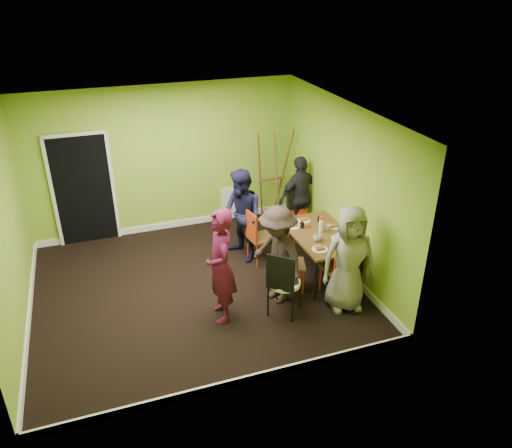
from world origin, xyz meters
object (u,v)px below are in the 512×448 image
(chair_left_far, at_px, (257,234))
(person_left_far, at_px, (242,216))
(person_standing, at_px, (221,266))
(person_back_end, at_px, (300,197))
(chair_bentwood, at_px, (283,281))
(orange_bottle, at_px, (309,226))
(chair_back_end, at_px, (298,204))
(chair_left_near, at_px, (287,259))
(thermos, at_px, (321,225))
(blue_bottle, at_px, (347,235))
(person_left_near, at_px, (277,255))
(dining_table, at_px, (321,236))
(chair_front_end, at_px, (341,266))
(easel, at_px, (273,177))
(person_front_end, at_px, (349,259))

(chair_left_far, distance_m, person_left_far, 0.40)
(person_standing, distance_m, person_back_end, 2.88)
(person_standing, distance_m, person_left_far, 1.71)
(chair_bentwood, height_order, person_standing, person_standing)
(orange_bottle, distance_m, person_standing, 1.94)
(chair_back_end, bearing_deg, chair_left_far, 35.01)
(orange_bottle, bearing_deg, chair_left_near, -139.91)
(thermos, height_order, person_back_end, person_back_end)
(blue_bottle, bearing_deg, thermos, 121.41)
(thermos, bearing_deg, chair_bentwood, -138.51)
(thermos, bearing_deg, person_left_near, -152.33)
(dining_table, distance_m, chair_left_far, 1.11)
(chair_front_end, distance_m, easel, 2.86)
(dining_table, height_order, person_left_far, person_left_far)
(person_standing, height_order, person_left_far, person_standing)
(dining_table, height_order, person_back_end, person_back_end)
(dining_table, distance_m, thermos, 0.18)
(person_left_near, bearing_deg, orange_bottle, 112.00)
(chair_bentwood, relative_size, person_left_near, 0.68)
(dining_table, height_order, easel, easel)
(dining_table, distance_m, chair_front_end, 0.73)
(chair_back_end, height_order, person_left_near, person_left_near)
(chair_left_far, height_order, person_back_end, person_back_end)
(dining_table, relative_size, person_standing, 0.87)
(easel, distance_m, blue_bottle, 2.50)
(thermos, height_order, person_front_end, person_front_end)
(chair_left_far, xyz_separation_m, easel, (0.84, 1.43, 0.39))
(dining_table, distance_m, easel, 2.13)
(chair_bentwood, relative_size, person_front_end, 0.64)
(dining_table, xyz_separation_m, person_left_far, (-1.05, 0.90, 0.12))
(person_standing, distance_m, person_front_end, 1.86)
(person_left_far, bearing_deg, blue_bottle, 29.56)
(person_left_far, relative_size, person_left_near, 1.05)
(chair_bentwood, xyz_separation_m, person_left_far, (-0.05, 1.75, 0.23))
(easel, height_order, person_left_near, easel)
(chair_front_end, height_order, chair_bentwood, chair_bentwood)
(orange_bottle, relative_size, person_standing, 0.05)
(person_back_end, bearing_deg, chair_left_far, 19.79)
(chair_back_end, relative_size, chair_bentwood, 0.92)
(person_left_near, bearing_deg, person_back_end, 129.26)
(chair_front_end, distance_m, thermos, 0.83)
(dining_table, relative_size, blue_bottle, 7.25)
(chair_back_end, bearing_deg, dining_table, 87.85)
(chair_back_end, relative_size, person_standing, 0.57)
(thermos, xyz_separation_m, orange_bottle, (-0.13, 0.19, -0.08))
(easel, relative_size, person_front_end, 1.14)
(easel, bearing_deg, person_standing, -123.94)
(chair_front_end, height_order, orange_bottle, chair_front_end)
(chair_front_end, relative_size, person_left_far, 0.61)
(thermos, xyz_separation_m, person_front_end, (-0.05, -1.02, -0.04))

